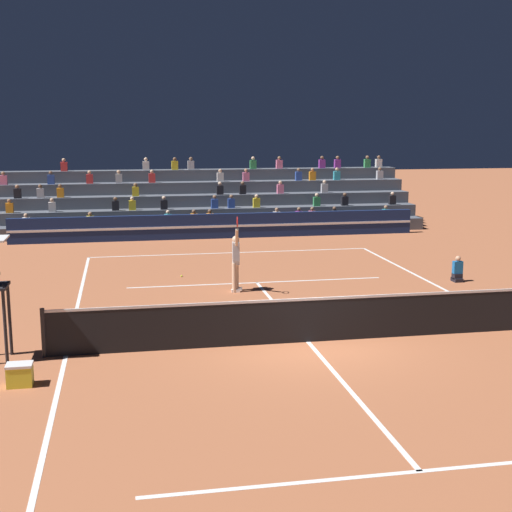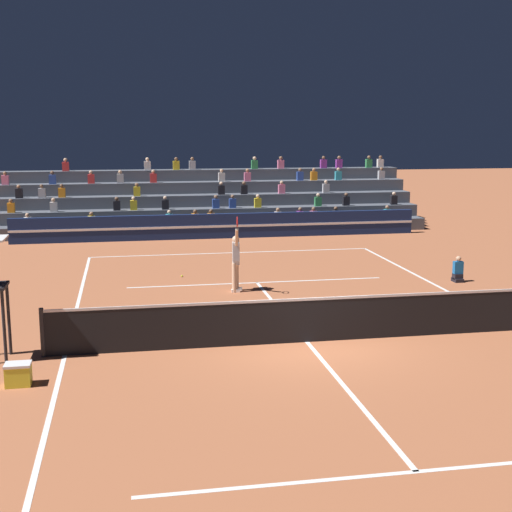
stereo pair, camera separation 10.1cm
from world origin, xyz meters
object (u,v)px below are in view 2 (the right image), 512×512
(ball_kid_courtside, at_px, (458,272))
(equipment_cooler, at_px, (18,374))
(tennis_player, at_px, (236,260))
(tennis_ball, at_px, (182,276))

(ball_kid_courtside, bearing_deg, equipment_cooler, -150.66)
(tennis_player, bearing_deg, tennis_ball, 121.42)
(tennis_player, height_order, equipment_cooler, tennis_player)
(ball_kid_courtside, relative_size, tennis_ball, 12.43)
(ball_kid_courtside, distance_m, equipment_cooler, 14.50)
(ball_kid_courtside, height_order, equipment_cooler, ball_kid_courtside)
(tennis_player, bearing_deg, equipment_cooler, -127.32)
(ball_kid_courtside, xyz_separation_m, equipment_cooler, (-12.64, -7.10, -0.10))
(ball_kid_courtside, bearing_deg, tennis_player, -179.73)
(tennis_ball, bearing_deg, equipment_cooler, -112.59)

